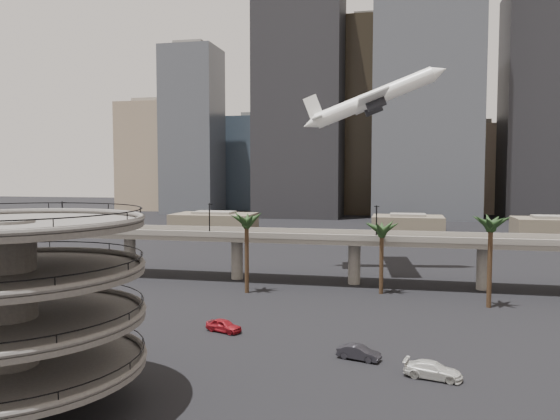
% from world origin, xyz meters
% --- Properties ---
extents(ground, '(700.00, 700.00, 0.00)m').
position_xyz_m(ground, '(0.00, 0.00, 0.00)').
color(ground, black).
rests_on(ground, ground).
extents(parking_ramp, '(22.20, 22.20, 17.35)m').
position_xyz_m(parking_ramp, '(-13.00, -4.00, 9.84)').
color(parking_ramp, '#514E4C').
rests_on(parking_ramp, ground).
extents(overpass, '(130.00, 9.30, 14.70)m').
position_xyz_m(overpass, '(0.00, 55.00, 7.34)').
color(overpass, slate).
rests_on(overpass, ground).
extents(palm_trees, '(42.40, 10.40, 14.00)m').
position_xyz_m(palm_trees, '(14.02, 44.65, 11.43)').
color(palm_trees, '#422D1C').
rests_on(palm_trees, ground).
extents(low_buildings, '(135.00, 27.50, 6.80)m').
position_xyz_m(low_buildings, '(6.89, 142.30, 2.86)').
color(low_buildings, '#645A4A').
rests_on(low_buildings, ground).
extents(skyline, '(269.00, 86.00, 125.57)m').
position_xyz_m(skyline, '(15.11, 217.08, 45.94)').
color(skyline, '#806C58').
rests_on(skyline, ground).
extents(airborne_jet, '(29.54, 26.84, 13.95)m').
position_xyz_m(airborne_jet, '(13.33, 69.65, 34.85)').
color(airborne_jet, white).
rests_on(airborne_jet, ground).
extents(car_a, '(5.13, 3.40, 1.62)m').
position_xyz_m(car_a, '(-2.78, 21.72, 0.81)').
color(car_a, maroon).
rests_on(car_a, ground).
extents(car_b, '(4.94, 2.86, 1.54)m').
position_xyz_m(car_b, '(14.64, 15.05, 0.77)').
color(car_b, '#222127').
rests_on(car_b, ground).
extents(car_c, '(5.98, 3.47, 1.63)m').
position_xyz_m(car_c, '(22.12, 11.22, 0.81)').
color(car_c, silver).
rests_on(car_c, ground).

